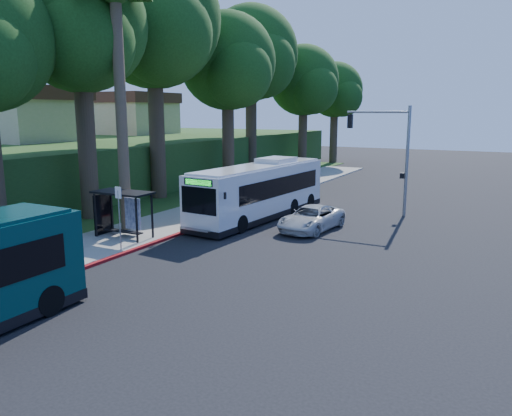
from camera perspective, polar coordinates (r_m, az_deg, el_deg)
The scene contains 16 objects.
ground at distance 25.81m, azimuth 1.45°, elevation -3.92°, with size 140.00×140.00×0.00m, color black.
sidewalk at distance 29.67m, azimuth -11.29°, elevation -2.04°, with size 4.50×70.00×0.12m, color gray.
red_curb at distance 25.27m, azimuth -12.94°, elevation -4.38°, with size 0.25×30.00×0.13m, color maroon.
grass_verge at distance 37.03m, azimuth -13.28°, elevation 0.41°, with size 8.00×70.00×0.06m, color #234719.
bus_shelter at distance 27.19m, azimuth -15.14°, elevation 0.37°, with size 3.20×1.51×2.55m.
stop_sign_pole at distance 24.36m, azimuth -15.38°, elevation -0.19°, with size 0.35×0.06×3.17m.
traffic_signal_pole at distance 33.23m, azimuth 15.22°, elevation 6.79°, with size 4.10×0.30×7.00m.
hillside_backdrop at distance 53.07m, azimuth -17.12°, elevation 5.97°, with size 24.00×60.00×8.80m.
tree_0 at distance 32.72m, azimuth -19.41°, elevation 18.41°, with size 8.40×8.00×15.70m.
tree_1 at distance 39.43m, azimuth -11.57°, elevation 19.66°, with size 10.50×10.00×18.26m.
tree_2 at distance 44.85m, azimuth -3.18°, elevation 15.88°, with size 8.82×8.40×15.12m.
tree_3 at distance 52.89m, azimuth -0.47°, elevation 16.78°, with size 10.08×9.60×17.28m.
tree_4 at distance 58.88m, azimuth 5.54°, elevation 13.94°, with size 8.40×8.00×14.14m.
tree_5 at distance 65.97m, azimuth 9.06°, elevation 12.87°, with size 7.35×7.00×12.86m.
white_bus at distance 31.35m, azimuth 0.56°, elevation 2.09°, with size 3.52×12.46×3.67m.
pickup at distance 28.41m, azimuth 6.35°, elevation -1.18°, with size 2.27×4.93×1.37m, color beige.
Camera 1 is at (11.08, -22.35, 6.64)m, focal length 35.00 mm.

